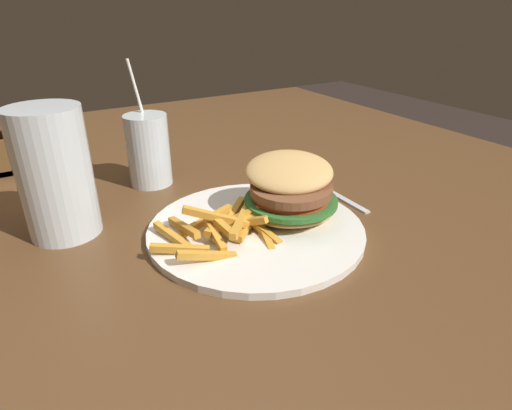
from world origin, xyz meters
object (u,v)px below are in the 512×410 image
Objects in this scene: beer_glass at (56,177)px; spoon at (317,182)px; juice_glass at (149,152)px; meal_plate_near at (272,209)px; condiment_caddy at (5,150)px.

spoon is (0.40, -0.05, -0.08)m from beer_glass.
juice_glass reaches higher than spoon.
meal_plate_near is 0.29m from beer_glass.
beer_glass is at bearing -79.97° from condiment_caddy.
beer_glass is 1.58× the size of condiment_caddy.
spoon is at bearing -6.86° from beer_glass.
beer_glass is 0.19m from juice_glass.
spoon is at bearing 30.03° from meal_plate_near.
meal_plate_near is 0.26m from juice_glass.
juice_glass reaches higher than condiment_caddy.
juice_glass is 1.88× the size of condiment_caddy.
condiment_caddy reaches higher than meal_plate_near.
meal_plate_near is at bearing 120.66° from spoon.
meal_plate_near is 0.54m from condiment_caddy.
condiment_caddy is at bearing 124.89° from meal_plate_near.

